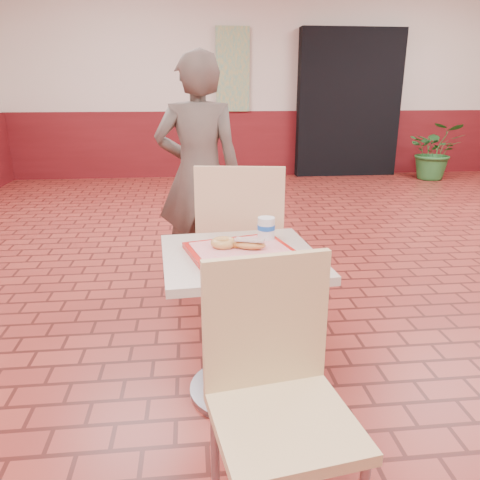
{
  "coord_description": "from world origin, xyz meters",
  "views": [
    {
      "loc": [
        -1.28,
        -2.45,
        1.33
      ],
      "look_at": [
        -1.08,
        -0.61,
        0.74
      ],
      "focal_mm": 35.0,
      "sensor_mm": 36.0,
      "label": 1
    }
  ],
  "objects": [
    {
      "name": "potted_plant",
      "position": [
        2.43,
        4.35,
        0.43
      ],
      "size": [
        0.98,
        0.93,
        0.86
      ],
      "primitive_type": "imported",
      "rotation": [
        0.0,
        0.0,
        -0.42
      ],
      "color": "#2A6A2D",
      "rests_on": "ground"
    },
    {
      "name": "main_table",
      "position": [
        -1.08,
        -0.61,
        0.45
      ],
      "size": [
        0.64,
        0.64,
        0.68
      ],
      "rotation": [
        0.0,
        0.0,
        0.08
      ],
      "color": "#B9AA95",
      "rests_on": "ground"
    },
    {
      "name": "wainscot_band",
      "position": [
        0.0,
        0.0,
        0.5
      ],
      "size": [
        8.0,
        10.0,
        1.0
      ],
      "color": "#5B1114",
      "rests_on": "ground"
    },
    {
      "name": "serving_tray",
      "position": [
        -1.08,
        -0.61,
        0.69
      ],
      "size": [
        0.42,
        0.33,
        0.03
      ],
      "rotation": [
        0.0,
        0.0,
        0.24
      ],
      "color": "#BA120D",
      "rests_on": "main_table"
    },
    {
      "name": "long_john_donut",
      "position": [
        -1.05,
        -0.63,
        0.72
      ],
      "size": [
        0.15,
        0.1,
        0.04
      ],
      "rotation": [
        0.0,
        0.0,
        -0.31
      ],
      "color": "#CB7E3B",
      "rests_on": "serving_tray"
    },
    {
      "name": "promo_poster",
      "position": [
        -0.6,
        4.94,
        1.6
      ],
      "size": [
        0.5,
        0.03,
        1.2
      ],
      "primitive_type": "cube",
      "color": "gray",
      "rests_on": "wainscot_band"
    },
    {
      "name": "ring_donut",
      "position": [
        -1.15,
        -0.59,
        0.72
      ],
      "size": [
        0.12,
        0.12,
        0.03
      ],
      "primitive_type": "torus",
      "rotation": [
        0.0,
        0.0,
        0.12
      ],
      "color": "#C28D47",
      "rests_on": "serving_tray"
    },
    {
      "name": "chair_main_back",
      "position": [
        -1.02,
        -0.06,
        0.54
      ],
      "size": [
        0.51,
        0.51,
        0.97
      ],
      "rotation": [
        0.0,
        0.0,
        2.99
      ],
      "color": "#E7BA8A",
      "rests_on": "ground"
    },
    {
      "name": "room_shell",
      "position": [
        0.0,
        0.0,
        1.5
      ],
      "size": [
        8.01,
        10.01,
        3.01
      ],
      "color": "maroon",
      "rests_on": "ground"
    },
    {
      "name": "chair_main_front",
      "position": [
        -1.05,
        -1.27,
        0.48
      ],
      "size": [
        0.46,
        0.46,
        0.87
      ],
      "rotation": [
        0.0,
        0.0,
        0.16
      ],
      "color": "#D4B67F",
      "rests_on": "ground"
    },
    {
      "name": "corridor_doorway",
      "position": [
        1.2,
        4.88,
        1.1
      ],
      "size": [
        1.6,
        0.22,
        2.2
      ],
      "primitive_type": "cube",
      "color": "black",
      "rests_on": "ground"
    },
    {
      "name": "customer",
      "position": [
        -1.22,
        0.66,
        0.78
      ],
      "size": [
        0.59,
        0.41,
        1.57
      ],
      "primitive_type": "imported",
      "rotation": [
        0.0,
        0.0,
        3.09
      ],
      "color": "brown",
      "rests_on": "ground"
    },
    {
      "name": "paper_cup",
      "position": [
        -0.96,
        -0.5,
        0.75
      ],
      "size": [
        0.08,
        0.08,
        0.1
      ],
      "rotation": [
        0.0,
        0.0,
        -0.12
      ],
      "color": "silver",
      "rests_on": "serving_tray"
    }
  ]
}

